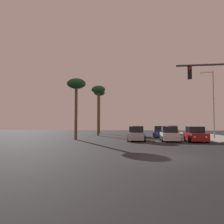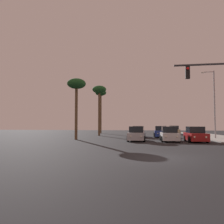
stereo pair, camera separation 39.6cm
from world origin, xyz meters
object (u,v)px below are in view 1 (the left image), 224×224
at_px(car_silver, 137,134).
at_px(palm_tree_mid, 98,92).
at_px(car_blue, 160,132).
at_px(car_red, 195,135).
at_px(car_grey, 138,132).
at_px(palm_tree_far, 99,95).
at_px(palm_tree_near, 76,87).
at_px(car_white, 169,135).
at_px(car_tan, 172,130).
at_px(street_lamp, 212,101).

distance_m(car_silver, palm_tree_mid, 14.72).
relative_size(car_blue, car_red, 1.00).
bearing_deg(car_grey, car_silver, 90.41).
bearing_deg(car_blue, palm_tree_far, -45.62).
distance_m(car_grey, palm_tree_near, 11.79).
xyz_separation_m(car_grey, palm_tree_mid, (-6.82, 3.40, 6.74)).
xyz_separation_m(car_grey, car_blue, (3.34, 0.51, 0.00)).
distance_m(car_white, palm_tree_far, 25.69).
bearing_deg(palm_tree_far, car_tan, -12.96).
bearing_deg(palm_tree_far, car_grey, -57.39).
bearing_deg(car_red, palm_tree_mid, -42.57).
distance_m(car_white, car_red, 2.78).
bearing_deg(palm_tree_mid, street_lamp, -20.38).
bearing_deg(car_tan, palm_tree_mid, 25.87).
xyz_separation_m(car_tan, car_white, (-2.76, -17.80, 0.00)).
xyz_separation_m(car_silver, street_lamp, (10.04, 4.91, 4.36)).
distance_m(car_grey, car_red, 10.45).
relative_size(car_white, car_blue, 0.99).
distance_m(car_blue, palm_tree_near, 14.44).
distance_m(car_blue, car_red, 9.26).
relative_size(car_grey, palm_tree_mid, 0.50).
distance_m(car_silver, car_grey, 7.77).
distance_m(car_silver, car_blue, 8.93).
bearing_deg(car_grey, palm_tree_mid, -26.04).
bearing_deg(car_white, palm_tree_far, -59.96).
bearing_deg(car_red, palm_tree_near, -7.91).
bearing_deg(car_red, car_tan, -91.47).
bearing_deg(palm_tree_mid, palm_tree_far, 99.95).
xyz_separation_m(car_white, car_grey, (-3.71, 7.86, 0.00)).
relative_size(car_grey, palm_tree_far, 0.45).
height_order(palm_tree_far, palm_tree_mid, palm_tree_far).
distance_m(car_white, palm_tree_mid, 16.83).
bearing_deg(car_red, car_silver, -5.30).
bearing_deg(palm_tree_near, car_silver, -8.64).
bearing_deg(car_white, car_silver, -1.43).
bearing_deg(car_red, car_blue, -71.66).
bearing_deg(car_tan, palm_tree_far, -13.26).
bearing_deg(car_silver, palm_tree_near, -7.31).
xyz_separation_m(car_tan, street_lamp, (3.55, -12.80, 4.36)).
relative_size(car_blue, palm_tree_far, 0.45).
height_order(car_white, palm_tree_mid, palm_tree_mid).
xyz_separation_m(car_white, palm_tree_near, (-11.42, 1.26, 6.01)).
bearing_deg(car_blue, car_grey, 10.32).
bearing_deg(car_grey, palm_tree_far, -56.92).
bearing_deg(car_grey, car_blue, -170.86).
bearing_deg(palm_tree_near, car_grey, 40.58).
bearing_deg(car_red, street_lamp, -125.10).
height_order(car_blue, car_red, same).
height_order(street_lamp, palm_tree_near, street_lamp).
height_order(car_blue, street_lamp, street_lamp).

